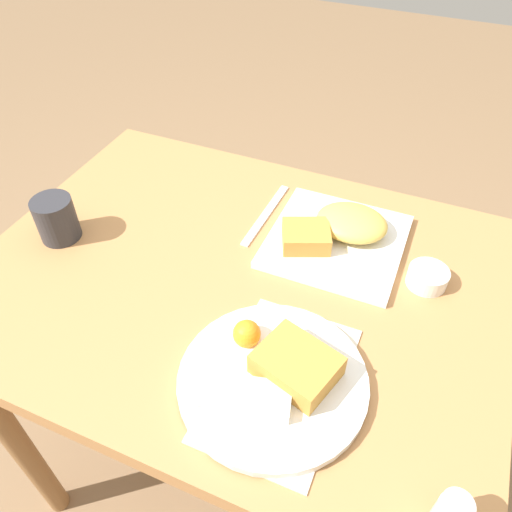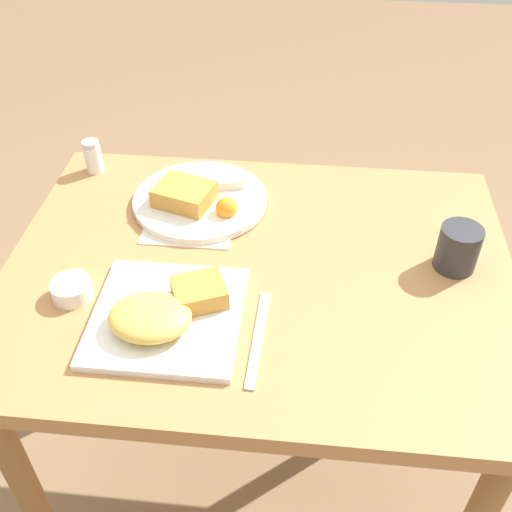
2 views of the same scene
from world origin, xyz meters
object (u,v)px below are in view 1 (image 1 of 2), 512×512
plate_oval_far (275,376)px  butter_knife (266,214)px  sauce_ramekin (428,277)px  coffee_mug (56,219)px  plate_square_near (338,233)px

plate_oval_far → butter_knife: plate_oval_far is taller
sauce_ramekin → plate_oval_far: bearing=59.3°
plate_oval_far → butter_knife: bearing=-66.0°
plate_oval_far → sauce_ramekin: plate_oval_far is taller
plate_oval_far → butter_knife: 0.39m
sauce_ramekin → coffee_mug: size_ratio=0.82×
plate_square_near → sauce_ramekin: plate_square_near is taller
plate_oval_far → coffee_mug: 0.53m
plate_square_near → butter_knife: 0.16m
plate_oval_far → sauce_ramekin: bearing=-120.7°
plate_square_near → coffee_mug: coffee_mug is taller
sauce_ramekin → butter_knife: size_ratio=0.34×
plate_oval_far → coffee_mug: coffee_mug is taller
plate_square_near → plate_oval_far: 0.34m
plate_square_near → butter_knife: plate_square_near is taller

